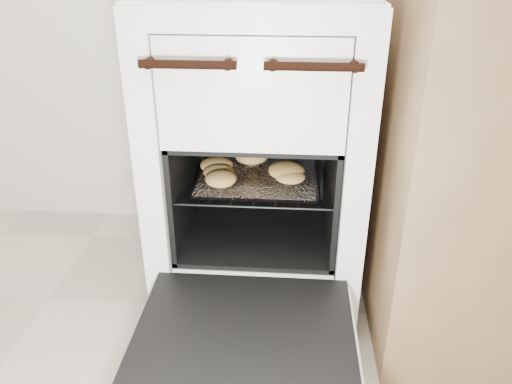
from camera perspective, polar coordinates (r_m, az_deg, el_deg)
stove at (r=1.40m, az=0.40°, el=4.06°), size 0.54×0.60×0.83m
oven_door at (r=1.13m, az=-1.27°, el=-15.72°), size 0.49×0.38×0.03m
oven_rack at (r=1.35m, az=0.23°, el=1.85°), size 0.39×0.38×0.01m
foil_sheet at (r=1.34m, az=0.17°, el=1.74°), size 0.31×0.27×0.01m
baked_rolls at (r=1.33m, az=-0.82°, el=2.81°), size 0.31×0.26×0.05m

